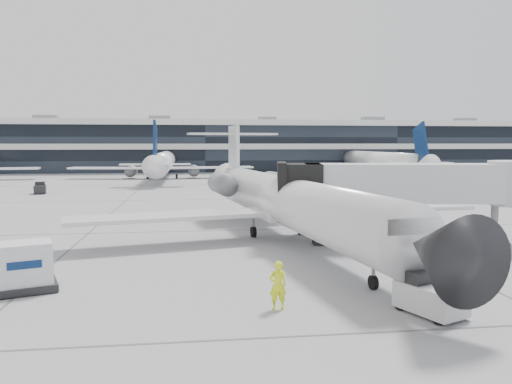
{
  "coord_description": "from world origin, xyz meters",
  "views": [
    {
      "loc": [
        -2.74,
        -35.37,
        6.28
      ],
      "look_at": [
        1.97,
        1.55,
        2.6
      ],
      "focal_mm": 35.0,
      "sensor_mm": 36.0,
      "label": 1
    }
  ],
  "objects": [
    {
      "name": "traffic_cone",
      "position": [
        -3.01,
        4.81,
        0.29
      ],
      "size": [
        0.5,
        0.5,
        0.61
      ],
      "rotation": [
        0.0,
        0.0,
        0.21
      ],
      "color": "#FF530D",
      "rests_on": "ground"
    },
    {
      "name": "bg_jet_center",
      "position": [
        -8.0,
        55.0,
        0.0
      ],
      "size": [
        32.0,
        40.0,
        9.6
      ],
      "primitive_type": null,
      "color": "white",
      "rests_on": "ground"
    },
    {
      "name": "jet_bridge",
      "position": [
        11.21,
        -6.56,
        3.77
      ],
      "size": [
        16.12,
        5.44,
        5.18
      ],
      "rotation": [
        0.0,
        0.0,
        -0.16
      ],
      "color": "#A8ABAD",
      "rests_on": "ground"
    },
    {
      "name": "far_tug",
      "position": [
        -21.53,
        29.03,
        0.65
      ],
      "size": [
        1.82,
        2.53,
        1.45
      ],
      "rotation": [
        0.0,
        0.0,
        0.23
      ],
      "color": "black",
      "rests_on": "ground"
    },
    {
      "name": "ramp_worker",
      "position": [
        0.39,
        -17.28,
        0.93
      ],
      "size": [
        0.72,
        0.52,
        1.87
      ],
      "primitive_type": "imported",
      "rotation": [
        0.0,
        0.0,
        3.25
      ],
      "color": "#E7FF1A",
      "rests_on": "ground"
    },
    {
      "name": "bg_jet_right",
      "position": [
        32.0,
        55.0,
        0.0
      ],
      "size": [
        32.0,
        40.0,
        9.6
      ],
      "primitive_type": null,
      "color": "white",
      "rests_on": "ground"
    },
    {
      "name": "regional_jet",
      "position": [
        3.1,
        -3.78,
        2.67
      ],
      "size": [
        27.06,
        33.76,
        7.81
      ],
      "rotation": [
        0.0,
        0.0,
        0.15
      ],
      "color": "silver",
      "rests_on": "ground"
    },
    {
      "name": "terminal",
      "position": [
        0.0,
        82.0,
        5.0
      ],
      "size": [
        170.0,
        22.0,
        10.0
      ],
      "primitive_type": "cube",
      "color": "black",
      "rests_on": "ground"
    },
    {
      "name": "baggage_tug",
      "position": [
        5.83,
        -18.45,
        0.69
      ],
      "size": [
        2.27,
        2.79,
        1.54
      ],
      "rotation": [
        0.0,
        0.0,
        0.4
      ],
      "color": "silver",
      "rests_on": "ground"
    },
    {
      "name": "cargo_uld",
      "position": [
        -9.86,
        -13.66,
        1.04
      ],
      "size": [
        3.0,
        2.6,
        2.06
      ],
      "rotation": [
        0.0,
        0.0,
        0.34
      ],
      "color": "black",
      "rests_on": "ground"
    },
    {
      "name": "ground",
      "position": [
        0.0,
        0.0,
        0.0
      ],
      "size": [
        220.0,
        220.0,
        0.0
      ],
      "primitive_type": "plane",
      "color": "gray",
      "rests_on": "ground"
    }
  ]
}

